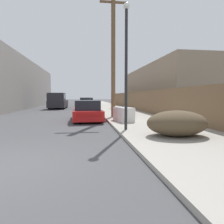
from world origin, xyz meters
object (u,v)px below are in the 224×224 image
car_parked_far (85,102)px  utility_pole (113,52)px  pedestrian (113,100)px  brush_pile (177,123)px  pickup_truck (58,101)px  street_lamp (126,58)px  discarded_fridge (123,114)px  parked_sports_car_red (87,111)px  car_parked_mid (87,104)px

car_parked_far → utility_pole: utility_pole is taller
pedestrian → brush_pile: bearing=-90.3°
pickup_truck → street_lamp: 18.13m
discarded_fridge → parked_sports_car_red: size_ratio=0.39×
car_parked_far → discarded_fridge: bearing=-82.1°
utility_pole → pedestrian: utility_pole is taller
car_parked_far → pickup_truck: bearing=-109.8°
pickup_truck → pedestrian: bearing=161.9°
street_lamp → utility_pole: bearing=87.3°
pedestrian → utility_pole: bearing=-97.9°
utility_pole → car_parked_far: bearing=95.0°
discarded_fridge → brush_pile: size_ratio=0.79×
parked_sports_car_red → pedestrian: 11.04m
car_parked_mid → pickup_truck: size_ratio=0.77×
discarded_fridge → street_lamp: 3.92m
street_lamp → pedestrian: size_ratio=2.87×
car_parked_mid → utility_pole: (1.67, -11.64, 3.83)m
pickup_truck → utility_pole: bearing=114.0°
car_parked_far → brush_pile: bearing=-80.8°
car_parked_far → street_lamp: bearing=-83.8°
car_parked_far → utility_pole: 20.62m
car_parked_far → pedestrian: (3.12, -10.45, 0.41)m
discarded_fridge → street_lamp: (-0.48, -2.92, 2.57)m
parked_sports_car_red → brush_pile: parked_sports_car_red is taller
parked_sports_car_red → car_parked_mid: 12.47m
parked_sports_car_red → pickup_truck: size_ratio=0.82×
parked_sports_car_red → car_parked_far: car_parked_far is taller
street_lamp → discarded_fridge: bearing=80.6°
parked_sports_car_red → utility_pole: 4.38m
car_parked_far → street_lamp: (1.50, -25.57, 2.44)m
utility_pole → pedestrian: (1.36, 9.74, -3.43)m
pickup_truck → parked_sports_car_red: bearing=105.3°
discarded_fridge → parked_sports_car_red: 2.61m
brush_pile → street_lamp: bearing=135.0°
discarded_fridge → car_parked_mid: 14.24m
car_parked_mid → pickup_truck: 3.57m
car_parked_mid → brush_pile: bearing=-81.8°
car_parked_mid → brush_pile: 18.78m
discarded_fridge → parked_sports_car_red: parked_sports_car_red is taller
pedestrian → parked_sports_car_red: bearing=-106.7°
brush_pile → pedestrian: pedestrian is taller
pickup_truck → pedestrian: 6.92m
car_parked_mid → parked_sports_car_red: bearing=-91.5°
discarded_fridge → utility_pole: size_ratio=0.20×
pickup_truck → pedestrian: size_ratio=2.98×
street_lamp → pedestrian: 15.34m
pickup_truck → utility_pole: size_ratio=0.63×
discarded_fridge → pedestrian: pedestrian is taller
discarded_fridge → parked_sports_car_red: bearing=128.7°
utility_pole → car_parked_mid: bearing=98.2°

